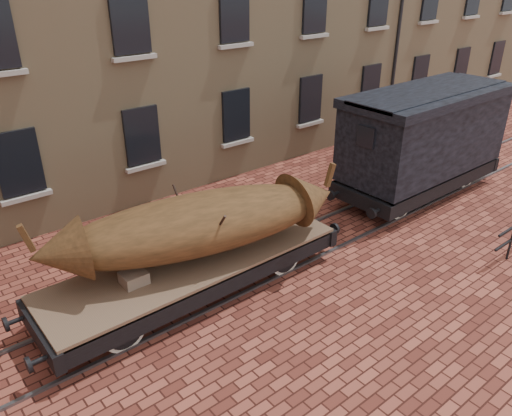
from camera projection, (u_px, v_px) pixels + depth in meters
ground at (318, 238)px, 13.70m from camera, size 90.00×90.00×0.00m
rail_track at (318, 237)px, 13.69m from camera, size 30.00×1.52×0.06m
flatcar_wagon at (195, 266)px, 11.14m from camera, size 7.73×2.10×1.17m
iron_boat at (199, 223)px, 10.77m from camera, size 6.93×3.17×1.65m
goods_van at (425, 131)px, 15.32m from camera, size 6.62×2.41×3.42m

